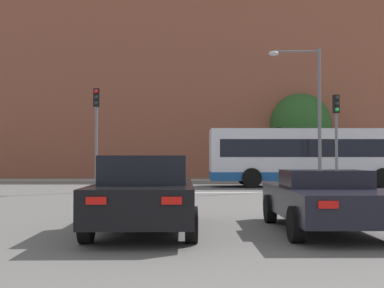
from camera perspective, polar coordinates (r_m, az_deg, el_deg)
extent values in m
cube|color=silver|center=(20.81, 2.50, -5.78)|extent=(7.73, 0.30, 0.01)
cube|color=gray|center=(33.08, 1.36, -4.29)|extent=(68.59, 2.50, 0.01)
cube|color=brown|center=(43.81, 1.88, 6.02)|extent=(39.83, 12.57, 14.78)
cube|color=#42444C|center=(45.72, 1.87, 16.55)|extent=(40.63, 13.07, 2.10)
cube|color=black|center=(9.83, -5.56, -6.51)|extent=(1.94, 4.48, 0.66)
cube|color=black|center=(9.76, -5.57, -3.00)|extent=(1.65, 2.02, 0.55)
cylinder|color=black|center=(11.34, -9.64, -7.53)|extent=(0.23, 0.64, 0.64)
cylinder|color=black|center=(11.21, -0.34, -7.62)|extent=(0.23, 0.64, 0.64)
cylinder|color=black|center=(8.63, -12.40, -9.34)|extent=(0.23, 0.64, 0.64)
cylinder|color=black|center=(8.47, -0.08, -9.53)|extent=(0.23, 0.64, 0.64)
cube|color=red|center=(7.67, -11.28, -6.60)|extent=(0.32, 0.05, 0.12)
cube|color=red|center=(7.55, -2.42, -6.71)|extent=(0.32, 0.05, 0.12)
cube|color=black|center=(10.17, 15.63, -6.57)|extent=(1.92, 4.27, 0.56)
cube|color=black|center=(10.24, 15.45, -3.98)|extent=(1.65, 1.28, 0.35)
cylinder|color=black|center=(11.28, 9.23, -7.56)|extent=(0.22, 0.64, 0.64)
cylinder|color=black|center=(11.73, 18.17, -7.27)|extent=(0.22, 0.64, 0.64)
cylinder|color=black|center=(8.70, 12.22, -9.28)|extent=(0.22, 0.64, 0.64)
cube|color=red|center=(7.93, 15.84, -6.93)|extent=(0.32, 0.05, 0.12)
cube|color=silver|center=(26.14, 13.87, -1.25)|extent=(10.61, 2.59, 2.65)
cube|color=#194C8E|center=(26.15, 13.89, -3.67)|extent=(10.63, 2.61, 0.44)
cube|color=black|center=(26.14, 13.87, -0.53)|extent=(9.76, 2.62, 0.90)
cylinder|color=black|center=(28.33, 19.73, -3.61)|extent=(1.00, 0.28, 1.00)
cylinder|color=black|center=(26.01, 21.63, -3.76)|extent=(1.00, 0.28, 1.00)
cylinder|color=black|center=(26.77, 6.37, -3.81)|extent=(1.00, 0.28, 1.00)
cylinder|color=black|center=(24.30, 7.08, -4.02)|extent=(1.00, 0.28, 1.00)
cylinder|color=slate|center=(21.94, 16.75, -0.98)|extent=(0.12, 0.12, 3.47)
cube|color=black|center=(22.07, 16.70, 4.57)|extent=(0.26, 0.20, 0.80)
sphere|color=black|center=(21.98, 16.80, 5.27)|extent=(0.17, 0.17, 0.17)
sphere|color=black|center=(21.95, 16.80, 4.61)|extent=(0.17, 0.17, 0.17)
sphere|color=#1ED14C|center=(21.92, 16.81, 3.94)|extent=(0.17, 0.17, 0.17)
cylinder|color=slate|center=(21.42, -11.28, -0.63)|extent=(0.12, 0.12, 3.75)
cube|color=black|center=(21.58, -11.25, 5.42)|extent=(0.26, 0.20, 0.80)
sphere|color=red|center=(21.49, -11.31, 6.14)|extent=(0.17, 0.17, 0.17)
sphere|color=black|center=(21.46, -11.31, 5.46)|extent=(0.17, 0.17, 0.17)
sphere|color=black|center=(21.43, -11.31, 4.78)|extent=(0.17, 0.17, 0.17)
cylinder|color=slate|center=(33.32, 10.29, -1.81)|extent=(0.12, 0.12, 2.83)
cube|color=black|center=(33.37, 10.27, 1.30)|extent=(0.26, 0.20, 0.80)
sphere|color=red|center=(33.25, 10.31, 1.76)|extent=(0.17, 0.17, 0.17)
sphere|color=black|center=(33.24, 10.32, 1.32)|extent=(0.17, 0.17, 0.17)
sphere|color=black|center=(33.23, 10.32, 0.87)|extent=(0.17, 0.17, 0.17)
cylinder|color=slate|center=(23.84, 14.88, 2.93)|extent=(0.16, 0.16, 6.78)
cylinder|color=slate|center=(24.05, 12.26, 10.67)|extent=(2.19, 0.10, 0.10)
ellipsoid|color=#B2B2B7|center=(23.81, 9.64, 10.54)|extent=(0.50, 0.36, 0.22)
cylinder|color=black|center=(33.07, 7.58, -3.55)|extent=(0.13, 0.13, 0.84)
cylinder|color=black|center=(32.90, 7.52, -3.56)|extent=(0.13, 0.13, 0.84)
cube|color=#336B38|center=(32.97, 7.54, -2.24)|extent=(0.34, 0.45, 0.67)
sphere|color=tan|center=(32.97, 7.54, -1.44)|extent=(0.25, 0.25, 0.25)
cylinder|color=#333851|center=(33.37, 13.28, -3.57)|extent=(0.13, 0.13, 0.76)
cylinder|color=#333851|center=(33.22, 13.14, -3.58)|extent=(0.13, 0.13, 0.76)
cube|color=#336B38|center=(33.28, 13.20, -2.40)|extent=(0.43, 0.44, 0.60)
sphere|color=tan|center=(33.28, 13.20, -1.69)|extent=(0.23, 0.23, 0.23)
cylinder|color=#4C3823|center=(38.07, 12.75, -2.39)|extent=(0.36, 0.36, 2.04)
ellipsoid|color=#285623|center=(38.16, 12.72, 2.16)|extent=(4.73, 4.73, 4.96)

